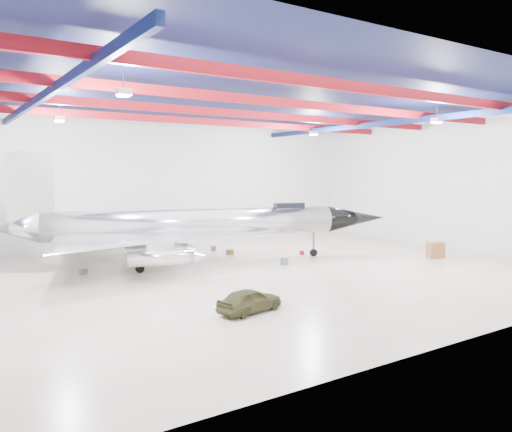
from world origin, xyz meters
TOP-DOWN VIEW (x-y plane):
  - floor at (0.00, 0.00)m, footprint 40.00×40.00m
  - wall_back at (0.00, 15.00)m, footprint 40.00×0.00m
  - wall_right at (20.00, 0.00)m, footprint 0.00×30.00m
  - ceiling at (0.00, 0.00)m, footprint 40.00×40.00m
  - ceiling_structure at (0.00, 0.00)m, footprint 39.50×29.50m
  - jet_aircraft at (-1.17, 5.62)m, footprint 27.93×20.17m
  - jeep at (-4.71, -7.23)m, footprint 3.53×2.01m
  - desk at (14.86, -2.57)m, footprint 1.40×0.91m
  - toolbox_red at (-1.96, 8.83)m, footprint 0.48×0.42m
  - engine_drum at (3.72, 1.47)m, footprint 0.57×0.57m
  - parts_bin at (2.73, 7.34)m, footprint 0.68×0.62m
  - crate_small at (-8.88, 5.92)m, footprint 0.52×0.47m
  - tool_chest at (7.41, 4.16)m, footprint 0.38×0.38m
  - spares_box at (2.59, 9.78)m, footprint 0.51×0.51m

SIDE VIEW (x-z plane):
  - floor at x=0.00m, z-range 0.00..0.00m
  - toolbox_red at x=-1.96m, z-range 0.00..0.28m
  - crate_small at x=-8.88m, z-range 0.00..0.30m
  - tool_chest at x=7.41m, z-range 0.00..0.32m
  - parts_bin at x=2.73m, z-range 0.00..0.39m
  - spares_box at x=2.59m, z-range 0.00..0.40m
  - engine_drum at x=3.72m, z-range 0.00..0.49m
  - jeep at x=-4.71m, z-range 0.00..1.13m
  - desk at x=14.86m, z-range 0.00..1.19m
  - jet_aircraft at x=-1.17m, z-range -1.34..6.44m
  - wall_back at x=0.00m, z-range -14.50..25.50m
  - wall_right at x=20.00m, z-range -9.50..20.50m
  - ceiling_structure at x=0.00m, z-range 9.79..10.86m
  - ceiling at x=0.00m, z-range 11.00..11.00m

